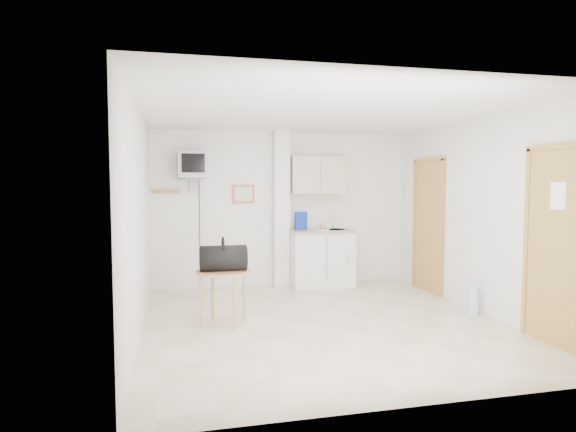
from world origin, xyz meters
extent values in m
plane|color=beige|center=(0.00, 0.00, 0.00)|extent=(4.50, 4.50, 0.00)
cube|color=white|center=(0.00, 2.25, 1.25)|extent=(4.20, 0.04, 2.50)
cube|color=white|center=(0.00, -2.25, 1.25)|extent=(4.20, 0.04, 2.50)
cube|color=white|center=(-2.10, 0.00, 1.25)|extent=(0.04, 4.50, 2.50)
cube|color=white|center=(2.10, 0.00, 1.25)|extent=(0.04, 4.50, 2.50)
cube|color=white|center=(0.00, 0.00, 2.50)|extent=(4.20, 4.50, 0.04)
cube|color=white|center=(-0.05, 2.14, 1.25)|extent=(0.25, 0.22, 2.50)
cube|color=#CD5847|center=(-0.65, 2.23, 1.50)|extent=(0.36, 0.03, 0.30)
cube|color=silver|center=(-0.65, 2.22, 1.50)|extent=(0.28, 0.01, 0.22)
cube|color=#B0794A|center=(-1.85, 2.22, 1.55)|extent=(0.40, 0.05, 0.06)
cube|color=white|center=(-0.32, 2.24, 0.95)|extent=(0.15, 0.02, 0.08)
cylinder|color=#B0794A|center=(-2.00, 2.16, 1.54)|extent=(0.02, 0.08, 0.02)
cylinder|color=#B0794A|center=(-1.85, 2.16, 1.54)|extent=(0.02, 0.08, 0.02)
cylinder|color=#B0794A|center=(-1.70, 2.16, 1.54)|extent=(0.02, 0.08, 0.02)
cube|color=#9E6133|center=(2.08, 1.25, 1.00)|extent=(0.04, 0.75, 2.00)
cube|color=brown|center=(2.07, 1.25, 1.00)|extent=(0.06, 0.87, 2.06)
cube|color=#9E6133|center=(2.08, -1.35, 1.01)|extent=(0.04, 0.82, 2.02)
cube|color=brown|center=(2.07, -1.35, 1.01)|extent=(0.06, 0.94, 2.08)
cube|color=white|center=(2.05, -1.35, 1.55)|extent=(0.01, 0.20, 0.28)
cube|color=white|center=(0.58, 1.98, 0.44)|extent=(1.00, 0.55, 0.88)
cube|color=#A5988C|center=(0.58, 1.98, 0.90)|extent=(1.03, 0.58, 0.04)
cylinder|color=#B7B7BA|center=(0.83, 1.98, 0.90)|extent=(0.30, 0.30, 0.05)
cylinder|color=#B7B7BA|center=(0.83, 2.12, 1.00)|extent=(0.02, 0.02, 0.16)
cylinder|color=#B7B7BA|center=(0.83, 2.06, 1.07)|extent=(0.02, 0.13, 0.02)
cube|color=beige|center=(0.55, 2.09, 1.80)|extent=(0.90, 0.32, 0.60)
cube|color=#0D2AA6|center=(0.27, 2.07, 1.06)|extent=(0.19, 0.07, 0.29)
cylinder|color=white|center=(0.58, 1.89, 0.93)|extent=(0.22, 0.22, 0.01)
sphere|color=tan|center=(0.58, 1.89, 0.97)|extent=(0.11, 0.11, 0.11)
cube|color=slate|center=(-1.45, 2.09, 1.73)|extent=(0.36, 0.32, 0.02)
cube|color=slate|center=(-1.45, 2.22, 1.65)|extent=(0.10, 0.06, 0.20)
cube|color=#A3A3A5|center=(-1.45, 2.02, 1.95)|extent=(0.44, 0.42, 0.40)
cube|color=black|center=(-1.45, 1.80, 1.97)|extent=(0.34, 0.02, 0.28)
cylinder|color=black|center=(-1.35, 2.23, 0.86)|extent=(0.01, 0.01, 1.73)
cylinder|color=#B0794A|center=(-1.18, 0.19, 0.63)|extent=(0.65, 0.65, 0.03)
cylinder|color=#B0794A|center=(-0.91, 0.30, 0.31)|extent=(0.04, 0.04, 0.62)
cylinder|color=#B0794A|center=(-1.28, 0.46, 0.31)|extent=(0.04, 0.04, 0.62)
cylinder|color=#B0794A|center=(-1.44, 0.09, 0.31)|extent=(0.04, 0.04, 0.62)
cylinder|color=#B0794A|center=(-1.07, -0.07, 0.31)|extent=(0.04, 0.04, 0.62)
cylinder|color=black|center=(-1.18, 0.17, 0.80)|extent=(0.54, 0.30, 0.30)
torus|color=black|center=(-1.18, 0.17, 0.94)|extent=(0.02, 0.23, 0.23)
cylinder|color=#A8D2E5|center=(1.98, -0.09, 0.18)|extent=(0.13, 0.13, 0.36)
cylinder|color=#A8D2E5|center=(1.98, -0.09, 0.38)|extent=(0.04, 0.04, 0.04)
camera|label=1|loc=(-1.69, -5.45, 1.68)|focal=30.00mm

